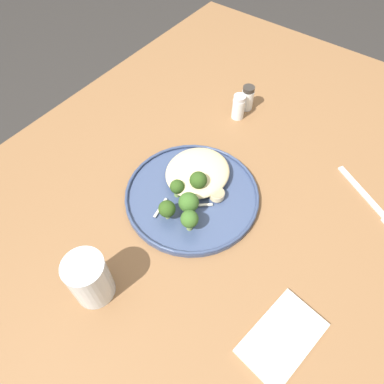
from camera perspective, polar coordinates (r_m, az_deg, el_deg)
ground at (r=1.45m, az=2.23°, el=-17.15°), size 6.00×6.00×0.00m
wooden_dining_table at (r=0.85m, az=3.62°, el=-2.41°), size 1.40×1.00×0.74m
dinner_plate at (r=0.76m, az=-0.00°, el=-0.51°), size 0.29×0.29×0.02m
noodle_bed at (r=0.78m, az=0.92°, el=3.22°), size 0.15×0.14×0.04m
seared_scallop_front_small at (r=0.78m, az=1.21°, el=2.51°), size 0.03×0.03×0.01m
seared_scallop_half_hidden at (r=0.78m, az=3.22°, el=2.00°), size 0.03×0.03×0.01m
seared_scallop_left_edge at (r=0.75m, az=4.05°, el=-0.38°), size 0.03×0.03×0.02m
seared_scallop_on_noodles at (r=0.76m, az=2.91°, el=0.64°), size 0.03×0.03×0.01m
seared_scallop_right_edge at (r=0.77m, az=0.07°, el=1.58°), size 0.03×0.03×0.01m
seared_scallop_tilted_round at (r=0.80m, az=1.61°, el=3.79°), size 0.03×0.03×0.01m
seared_scallop_rear_pale at (r=0.80m, az=2.97°, el=4.40°), size 0.02×0.02×0.01m
broccoli_floret_split_head at (r=0.71m, az=-0.54°, el=-1.74°), size 0.04×0.04×0.06m
broccoli_floret_small_sprig at (r=0.69m, az=-0.41°, el=-4.45°), size 0.04×0.04×0.05m
broccoli_floret_front_edge at (r=0.74m, az=1.03°, el=1.87°), size 0.04×0.04×0.06m
broccoli_floret_tall_stalk at (r=0.71m, az=-4.07°, el=-2.77°), size 0.04×0.04×0.05m
broccoli_floret_left_leaning at (r=0.74m, az=-2.41°, el=0.77°), size 0.03×0.03×0.04m
onion_sliver_long_sliver at (r=0.74m, az=-5.13°, el=-2.54°), size 0.05×0.01×0.00m
onion_sliver_short_strip at (r=0.74m, az=1.92°, el=-2.10°), size 0.03×0.03×0.00m
water_glass at (r=0.65m, az=-16.12°, el=-13.57°), size 0.07×0.07×0.11m
dinner_fork at (r=0.86m, az=26.76°, el=-1.14°), size 0.11×0.17×0.00m
folded_napkin at (r=0.66m, az=14.37°, el=-21.86°), size 0.16×0.11×0.01m
salt_shaker at (r=0.93m, az=7.53°, el=13.50°), size 0.03×0.03×0.07m
pepper_shaker at (r=0.96m, az=8.96°, el=14.80°), size 0.03×0.03×0.07m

